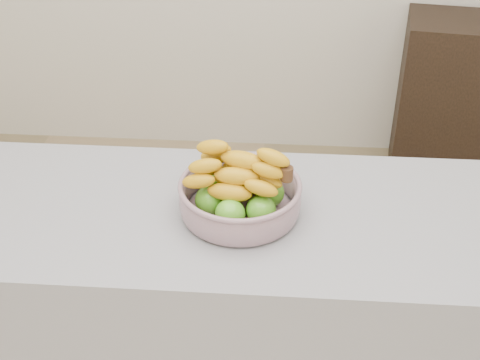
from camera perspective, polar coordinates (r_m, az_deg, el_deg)
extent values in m
cube|color=gray|center=(2.02, 0.11, -13.05)|extent=(2.00, 0.60, 0.90)
cube|color=black|center=(3.45, 17.17, 6.47)|extent=(0.50, 0.42, 0.83)
cylinder|color=#9AA4B9|center=(1.71, 0.00, -2.60)|extent=(0.27, 0.27, 0.01)
torus|color=#9AA4B9|center=(1.67, 0.00, -0.44)|extent=(0.31, 0.31, 0.01)
sphere|color=#459319|center=(1.63, -0.85, -2.91)|extent=(0.08, 0.08, 0.08)
sphere|color=#459319|center=(1.64, 1.80, -2.58)|extent=(0.08, 0.08, 0.08)
sphere|color=#459319|center=(1.70, 2.55, -1.10)|extent=(0.08, 0.08, 0.08)
sphere|color=#459319|center=(1.75, 0.79, -0.01)|extent=(0.08, 0.08, 0.08)
sphere|color=#459319|center=(1.73, -1.70, -0.30)|extent=(0.08, 0.08, 0.08)
sphere|color=#459319|center=(1.68, -2.59, -1.72)|extent=(0.08, 0.08, 0.08)
ellipsoid|color=gold|center=(1.63, -0.89, -1.05)|extent=(0.20, 0.07, 0.05)
ellipsoid|color=gold|center=(1.66, -0.34, -0.12)|extent=(0.20, 0.09, 0.05)
ellipsoid|color=gold|center=(1.70, 0.19, 0.77)|extent=(0.20, 0.11, 0.05)
ellipsoid|color=gold|center=(1.62, -0.30, 0.34)|extent=(0.20, 0.06, 0.05)
ellipsoid|color=gold|center=(1.66, 0.29, 1.31)|extent=(0.20, 0.12, 0.05)
ellipsoid|color=gold|center=(1.62, 0.21, 1.71)|extent=(0.20, 0.09, 0.05)
cylinder|color=#3E2613|center=(1.61, 4.02, 0.54)|extent=(0.03, 0.03, 0.04)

